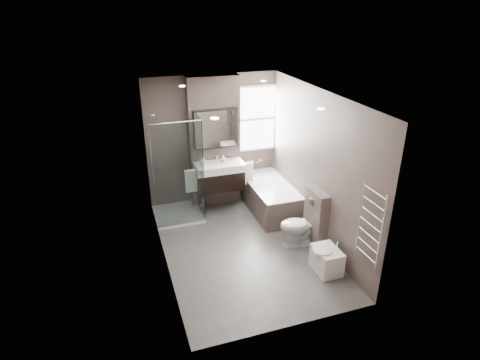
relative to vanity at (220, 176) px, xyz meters
name	(u,v)px	position (x,y,z in m)	size (l,w,h in m)	color
room	(243,178)	(0.00, -1.43, 0.56)	(2.70, 3.90, 2.70)	#4B4845
vanity_pier	(214,143)	(0.00, 0.35, 0.56)	(1.00, 0.25, 2.60)	#514540
vanity	(220,176)	(0.00, 0.00, 0.00)	(0.95, 0.47, 0.66)	black
mirror_cabinet	(216,129)	(0.00, 0.19, 0.89)	(0.86, 0.08, 0.76)	black
towel_left	(191,181)	(-0.56, -0.02, -0.02)	(0.24, 0.06, 0.44)	silver
towel_right	(247,174)	(0.56, -0.02, -0.02)	(0.24, 0.06, 0.44)	silver
shower_enclosure	(183,194)	(-0.75, -0.08, -0.25)	(0.90, 0.90, 2.00)	white
bathtub	(269,196)	(0.92, -0.33, -0.43)	(0.75, 1.60, 0.57)	#514540
window	(256,119)	(0.90, 0.45, 0.93)	(0.98, 0.06, 1.33)	white
toilet	(301,226)	(0.97, -1.62, -0.38)	(0.40, 0.71, 0.72)	white
cistern_box	(316,218)	(1.21, -1.68, -0.24)	(0.19, 0.55, 1.00)	#514540
bidet	(326,260)	(1.01, -2.43, -0.53)	(0.42, 0.49, 0.51)	white
towel_radiator	(370,225)	(1.25, -3.03, 0.38)	(0.03, 0.49, 1.10)	silver
soap_bottle_a	(203,161)	(-0.32, -0.02, 0.36)	(0.09, 0.09, 0.20)	white
soap_bottle_b	(223,158)	(0.10, 0.07, 0.33)	(0.10, 0.10, 0.13)	white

